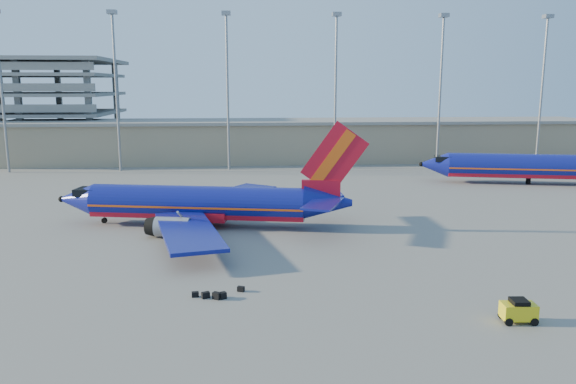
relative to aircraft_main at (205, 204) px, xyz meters
name	(u,v)px	position (x,y,z in m)	size (l,w,h in m)	color
ground	(266,232)	(6.71, -3.20, -2.56)	(220.00, 220.00, 0.00)	slate
terminal_building	(302,140)	(16.71, 54.80, 1.76)	(122.00, 16.00, 8.50)	gray
light_mast_row	(282,75)	(11.71, 42.80, 14.99)	(101.60, 1.60, 28.65)	gray
aircraft_main	(205,204)	(0.00, 0.00, 0.00)	(35.09, 33.44, 11.99)	navy
aircraft_second	(536,166)	(51.09, 23.27, 0.34)	(36.82, 16.22, 12.63)	navy
baggage_tug	(519,310)	(22.70, -28.07, -1.72)	(2.34, 1.51, 1.62)	yellow
luggage_pile	(216,294)	(2.20, -21.90, -2.33)	(4.02, 2.00, 0.53)	black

